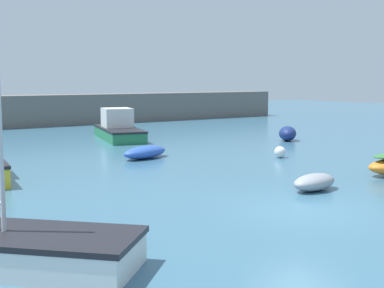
# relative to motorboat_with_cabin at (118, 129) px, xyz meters

# --- Properties ---
(ground_plane) EXTENTS (120.00, 120.00, 0.20)m
(ground_plane) POSITION_rel_motorboat_with_cabin_xyz_m (-3.91, -19.71, -0.77)
(ground_plane) COLOR #38667F
(harbor_breakwater) EXTENTS (52.93, 2.78, 2.50)m
(harbor_breakwater) POSITION_rel_motorboat_with_cabin_xyz_m (-3.91, 12.21, 0.58)
(harbor_breakwater) COLOR #66605B
(harbor_breakwater) RESTS_ON ground_plane
(motorboat_with_cabin) EXTENTS (3.65, 6.78, 1.94)m
(motorboat_with_cabin) POSITION_rel_motorboat_with_cabin_xyz_m (0.00, 0.00, 0.00)
(motorboat_with_cabin) COLOR #287A4C
(motorboat_with_cabin) RESTS_ON ground_plane
(dinghy_near_pier) EXTENTS (2.06, 1.18, 0.58)m
(dinghy_near_pier) POSITION_rel_motorboat_with_cabin_xyz_m (-1.53, -18.05, -0.38)
(dinghy_near_pier) COLOR gray
(dinghy_near_pier) RESTS_ON ground_plane
(fishing_dinghy_green) EXTENTS (2.04, 2.10, 0.89)m
(fishing_dinghy_green) POSITION_rel_motorboat_with_cabin_xyz_m (8.25, -6.72, -0.22)
(fishing_dinghy_green) COLOR navy
(fishing_dinghy_green) RESTS_ON ground_plane
(open_tender_yellow) EXTENTS (2.86, 1.89, 0.61)m
(open_tender_yellow) POSITION_rel_motorboat_with_cabin_xyz_m (-2.69, -8.26, -0.36)
(open_tender_yellow) COLOR #2D56B7
(open_tender_yellow) RESTS_ON ground_plane
(sailboat_short_mast) EXTENTS (5.26, 5.30, 4.54)m
(sailboat_short_mast) POSITION_rel_motorboat_with_cabin_xyz_m (-12.34, -19.73, -0.28)
(sailboat_short_mast) COLOR white
(sailboat_short_mast) RESTS_ON ground_plane
(mooring_buoy_white) EXTENTS (0.56, 0.56, 0.56)m
(mooring_buoy_white) POSITION_rel_motorboat_with_cabin_xyz_m (2.83, -11.77, -0.39)
(mooring_buoy_white) COLOR white
(mooring_buoy_white) RESTS_ON ground_plane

